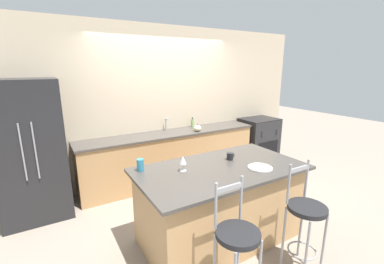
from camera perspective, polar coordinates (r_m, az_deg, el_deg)
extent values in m
plane|color=gray|center=(4.52, -2.51, -12.00)|extent=(18.00, 18.00, 0.00)
cube|color=beige|center=(4.68, -6.38, 6.17)|extent=(6.00, 0.07, 2.70)
cube|color=tan|center=(4.64, -4.58, -5.58)|extent=(3.17, 0.58, 0.86)
cube|color=#47423D|center=(4.51, -4.69, -0.23)|extent=(3.20, 0.62, 0.03)
cube|color=black|center=(4.51, -4.69, -0.09)|extent=(0.56, 0.32, 0.01)
cylinder|color=#ADAFB5|center=(4.66, -5.80, 1.82)|extent=(0.02, 0.02, 0.22)
cylinder|color=#ADAFB5|center=(4.58, -5.51, 2.90)|extent=(0.02, 0.12, 0.02)
cube|color=tan|center=(3.14, 6.23, -15.77)|extent=(1.79, 0.93, 0.87)
cube|color=#47423D|center=(2.94, 6.47, -8.14)|extent=(1.91, 1.05, 0.03)
cube|color=#232326|center=(4.00, -32.20, -3.52)|extent=(0.82, 0.72, 1.86)
cylinder|color=#939399|center=(3.61, -33.51, -3.86)|extent=(0.02, 0.02, 0.71)
cylinder|color=#939399|center=(3.61, -31.46, -3.60)|extent=(0.02, 0.02, 0.71)
cube|color=#28282B|center=(5.78, 14.43, -1.70)|extent=(0.76, 0.60, 0.92)
cube|color=black|center=(5.61, 16.56, -3.51)|extent=(0.55, 0.01, 0.29)
cube|color=black|center=(5.67, 14.72, 2.83)|extent=(0.76, 0.60, 0.02)
cylinder|color=black|center=(5.35, 15.32, -0.17)|extent=(0.03, 0.02, 0.03)
cylinder|color=black|center=(5.66, 18.34, 0.38)|extent=(0.03, 0.02, 0.03)
cylinder|color=black|center=(5.37, 15.27, -0.93)|extent=(0.03, 0.02, 0.03)
cylinder|color=black|center=(5.68, 18.29, -0.34)|extent=(0.03, 0.02, 0.03)
cylinder|color=#99999E|center=(2.63, 10.19, -25.42)|extent=(0.02, 0.02, 0.66)
cylinder|color=#232326|center=(2.26, 10.20, -21.48)|extent=(0.37, 0.37, 0.04)
cylinder|color=#99999E|center=(2.16, 5.31, -16.11)|extent=(0.02, 0.02, 0.41)
cylinder|color=#99999E|center=(2.30, 10.84, -14.21)|extent=(0.02, 0.02, 0.41)
cube|color=#99999E|center=(2.17, 8.30, -12.14)|extent=(0.26, 0.02, 0.04)
cylinder|color=#99999E|center=(2.83, 24.08, -23.33)|extent=(0.02, 0.02, 0.66)
cylinder|color=#99999E|center=(3.01, 27.24, -21.13)|extent=(0.02, 0.02, 0.66)
cylinder|color=#99999E|center=(2.95, 19.65, -21.14)|extent=(0.02, 0.02, 0.66)
cylinder|color=#99999E|center=(3.13, 22.97, -19.22)|extent=(0.02, 0.02, 0.66)
torus|color=#99999E|center=(3.04, 23.25, -23.02)|extent=(0.28, 0.28, 0.02)
cylinder|color=#232326|center=(2.79, 24.23, -15.18)|extent=(0.37, 0.37, 0.04)
cylinder|color=#99999E|center=(2.66, 20.70, -10.83)|extent=(0.02, 0.02, 0.41)
cylinder|color=#99999E|center=(2.86, 24.10, -9.40)|extent=(0.02, 0.02, 0.41)
cube|color=#99999E|center=(2.71, 22.72, -7.58)|extent=(0.26, 0.02, 0.04)
cylinder|color=beige|center=(2.99, 14.90, -7.66)|extent=(0.27, 0.27, 0.01)
torus|color=beige|center=(2.99, 14.90, -7.56)|extent=(0.26, 0.26, 0.01)
cylinder|color=white|center=(2.82, -2.00, -8.60)|extent=(0.07, 0.07, 0.00)
cylinder|color=white|center=(2.81, -2.00, -7.84)|extent=(0.01, 0.01, 0.08)
cone|color=white|center=(2.78, -2.02, -6.22)|extent=(0.08, 0.08, 0.09)
cylinder|color=#232326|center=(3.17, 8.44, -5.36)|extent=(0.08, 0.08, 0.09)
torus|color=#232326|center=(3.19, 9.01, -5.19)|extent=(0.06, 0.01, 0.06)
cylinder|color=teal|center=(2.86, -11.42, -7.20)|extent=(0.08, 0.08, 0.13)
ellipsoid|color=beige|center=(4.55, 1.22, 0.86)|extent=(0.14, 0.14, 0.11)
cylinder|color=brown|center=(4.53, 1.22, 1.66)|extent=(0.02, 0.02, 0.02)
cylinder|color=#89B260|center=(4.86, 0.08, 1.99)|extent=(0.06, 0.06, 0.15)
cylinder|color=black|center=(4.84, 0.08, 3.08)|extent=(0.02, 0.02, 0.04)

